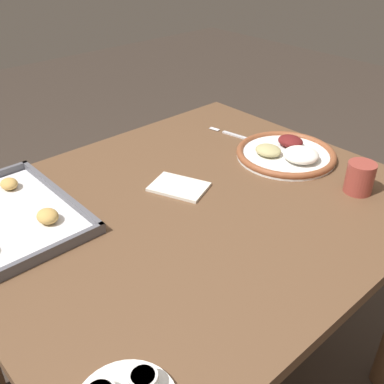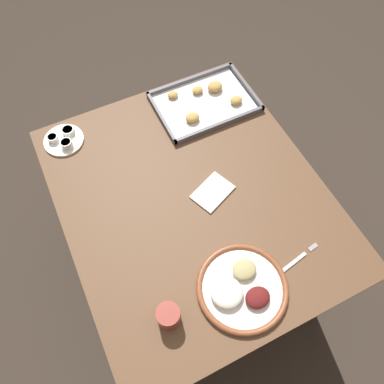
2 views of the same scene
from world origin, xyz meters
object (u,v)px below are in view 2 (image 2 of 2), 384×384
at_px(dinner_plate, 241,288).
at_px(fork, 292,264).
at_px(drinking_cup, 169,316).
at_px(napkin, 213,192).
at_px(saucer_plate, 64,139).
at_px(baking_tray, 205,102).

distance_m(dinner_plate, fork, 0.19).
xyz_separation_m(fork, drinking_cup, (-0.43, 0.02, 0.04)).
distance_m(drinking_cup, napkin, 0.46).
xyz_separation_m(dinner_plate, saucer_plate, (-0.33, 0.81, -0.00)).
distance_m(saucer_plate, baking_tray, 0.59).
height_order(dinner_plate, baking_tray, dinner_plate).
distance_m(dinner_plate, saucer_plate, 0.88).
distance_m(fork, napkin, 0.37).
xyz_separation_m(fork, saucer_plate, (-0.53, 0.81, 0.01)).
bearing_deg(fork, napkin, 97.22).
relative_size(dinner_plate, fork, 1.44).
bearing_deg(fork, drinking_cup, 167.25).
bearing_deg(fork, dinner_plate, 169.49).
bearing_deg(saucer_plate, fork, -56.97).
distance_m(fork, saucer_plate, 0.97).
height_order(fork, baking_tray, baking_tray).
xyz_separation_m(dinner_plate, baking_tray, (0.25, 0.74, -0.00)).
relative_size(baking_tray, drinking_cup, 4.96).
bearing_deg(napkin, saucer_plate, 132.13).
xyz_separation_m(fork, baking_tray, (0.06, 0.74, 0.01)).
distance_m(baking_tray, drinking_cup, 0.88).
xyz_separation_m(saucer_plate, baking_tray, (0.58, -0.07, -0.00)).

